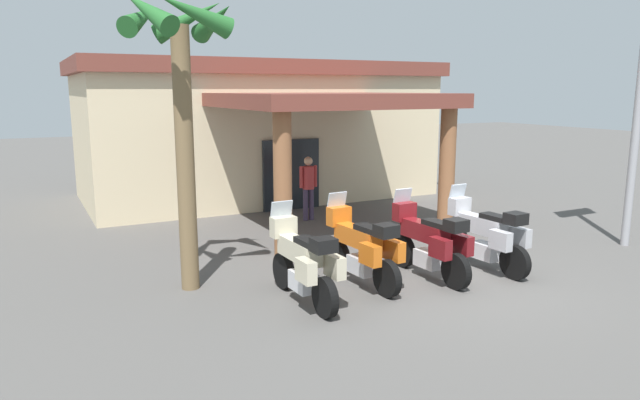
{
  "coord_description": "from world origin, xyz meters",
  "views": [
    {
      "loc": [
        -6.98,
        -8.17,
        3.54
      ],
      "look_at": [
        -1.42,
        2.75,
        1.2
      ],
      "focal_mm": 32.52,
      "sensor_mm": 36.0,
      "label": 1
    }
  ],
  "objects_px": {
    "pedestrian": "(308,183)",
    "motorcycle_orange": "(362,248)",
    "motorcycle_maroon": "(429,242)",
    "motorcycle_cream": "(304,263)",
    "palm_tree_roadside": "(180,70)",
    "motel_building": "(258,129)",
    "motorcycle_silver": "(486,235)"
  },
  "relations": [
    {
      "from": "motorcycle_cream",
      "to": "palm_tree_roadside",
      "type": "height_order",
      "value": "palm_tree_roadside"
    },
    {
      "from": "pedestrian",
      "to": "motorcycle_orange",
      "type": "bearing_deg",
      "value": -18.31
    },
    {
      "from": "motorcycle_orange",
      "to": "motorcycle_silver",
      "type": "distance_m",
      "value": 2.71
    },
    {
      "from": "motel_building",
      "to": "palm_tree_roadside",
      "type": "bearing_deg",
      "value": -119.22
    },
    {
      "from": "motorcycle_maroon",
      "to": "motorcycle_cream",
      "type": "bearing_deg",
      "value": 89.42
    },
    {
      "from": "motorcycle_cream",
      "to": "palm_tree_roadside",
      "type": "xyz_separation_m",
      "value": [
        -1.53,
        1.6,
        3.16
      ]
    },
    {
      "from": "motorcycle_cream",
      "to": "palm_tree_roadside",
      "type": "relative_size",
      "value": 0.42
    },
    {
      "from": "motorcycle_maroon",
      "to": "motorcycle_orange",
      "type": "bearing_deg",
      "value": 77.5
    },
    {
      "from": "motorcycle_cream",
      "to": "pedestrian",
      "type": "distance_m",
      "value": 6.31
    },
    {
      "from": "motel_building",
      "to": "palm_tree_roadside",
      "type": "distance_m",
      "value": 9.5
    },
    {
      "from": "motorcycle_silver",
      "to": "pedestrian",
      "type": "height_order",
      "value": "pedestrian"
    },
    {
      "from": "motorcycle_silver",
      "to": "palm_tree_roadside",
      "type": "distance_m",
      "value": 6.59
    },
    {
      "from": "pedestrian",
      "to": "palm_tree_roadside",
      "type": "distance_m",
      "value": 6.58
    },
    {
      "from": "motorcycle_orange",
      "to": "palm_tree_roadside",
      "type": "xyz_separation_m",
      "value": [
        -2.88,
        1.26,
        3.16
      ]
    },
    {
      "from": "pedestrian",
      "to": "motorcycle_cream",
      "type": "bearing_deg",
      "value": -29.35
    },
    {
      "from": "motorcycle_maroon",
      "to": "motorcycle_silver",
      "type": "height_order",
      "value": "same"
    },
    {
      "from": "palm_tree_roadside",
      "to": "motorcycle_silver",
      "type": "bearing_deg",
      "value": -15.7
    },
    {
      "from": "motorcycle_cream",
      "to": "motorcycle_orange",
      "type": "xyz_separation_m",
      "value": [
        1.35,
        0.34,
        0.0
      ]
    },
    {
      "from": "motorcycle_orange",
      "to": "pedestrian",
      "type": "xyz_separation_m",
      "value": [
        1.47,
        5.3,
        0.32
      ]
    },
    {
      "from": "motel_building",
      "to": "motorcycle_cream",
      "type": "bearing_deg",
      "value": -107.34
    },
    {
      "from": "motorcycle_cream",
      "to": "motorcycle_maroon",
      "type": "bearing_deg",
      "value": -89.19
    },
    {
      "from": "motorcycle_orange",
      "to": "motorcycle_silver",
      "type": "height_order",
      "value": "same"
    },
    {
      "from": "motorcycle_orange",
      "to": "pedestrian",
      "type": "bearing_deg",
      "value": -19.87
    },
    {
      "from": "motorcycle_orange",
      "to": "motorcycle_cream",
      "type": "bearing_deg",
      "value": 99.66
    },
    {
      "from": "motel_building",
      "to": "motorcycle_cream",
      "type": "xyz_separation_m",
      "value": [
        -2.99,
        -9.8,
        -1.56
      ]
    },
    {
      "from": "pedestrian",
      "to": "motel_building",
      "type": "bearing_deg",
      "value": 174.93
    },
    {
      "from": "motel_building",
      "to": "palm_tree_roadside",
      "type": "height_order",
      "value": "palm_tree_roadside"
    },
    {
      "from": "motorcycle_maroon",
      "to": "pedestrian",
      "type": "distance_m",
      "value": 5.54
    },
    {
      "from": "motel_building",
      "to": "pedestrian",
      "type": "height_order",
      "value": "motel_building"
    },
    {
      "from": "motel_building",
      "to": "pedestrian",
      "type": "relative_size",
      "value": 6.55
    },
    {
      "from": "motorcycle_orange",
      "to": "palm_tree_roadside",
      "type": "bearing_deg",
      "value": 62.01
    },
    {
      "from": "motorcycle_maroon",
      "to": "palm_tree_roadside",
      "type": "height_order",
      "value": "palm_tree_roadside"
    }
  ]
}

